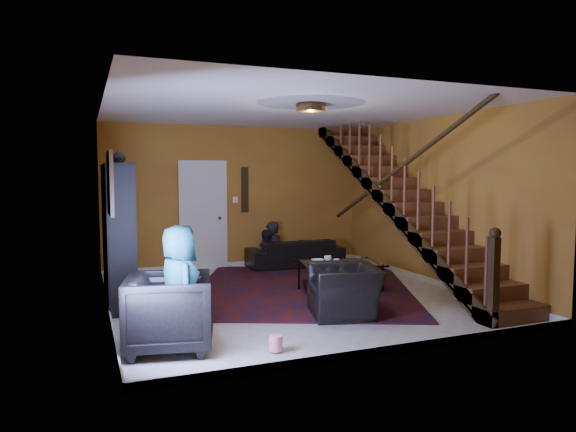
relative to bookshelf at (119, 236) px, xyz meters
name	(u,v)px	position (x,y,z in m)	size (l,w,h in m)	color
floor	(289,296)	(2.40, -0.60, -0.96)	(5.50, 5.50, 0.00)	beige
room	(185,283)	(1.07, 0.73, -0.91)	(5.50, 5.50, 5.50)	#AD8326
staircase	(408,202)	(4.53, -0.60, 0.43)	(0.95, 5.02, 3.18)	brown
bookshelf	(119,236)	(0.00, 0.00, 0.00)	(0.35, 1.80, 2.00)	black
door	(203,217)	(1.70, 2.12, 0.06)	(0.82, 0.05, 2.05)	silver
framed_picture	(110,183)	(-0.17, -1.50, 0.79)	(0.04, 0.74, 0.74)	maroon
wall_hanging	(245,190)	(2.55, 2.13, 0.59)	(0.14, 0.03, 0.90)	black
ceiling_fixture	(311,108)	(2.40, -1.40, 1.78)	(0.40, 0.40, 0.10)	#3F2814
rug	(303,289)	(2.79, -0.25, -0.95)	(3.37, 3.85, 0.02)	#450F0C
sofa	(295,253)	(3.47, 1.70, -0.69)	(1.91, 0.75, 0.56)	black
armchair_left	(170,312)	(0.35, -2.36, -0.56)	(0.87, 0.89, 0.81)	black
armchair_right	(345,290)	(2.71, -1.82, -0.64)	(0.99, 0.87, 0.65)	black
person_adult_a	(271,256)	(2.98, 1.75, -0.72)	(0.50, 0.33, 1.38)	black
person_adult_b	(265,260)	(2.86, 1.75, -0.80)	(0.59, 0.46, 1.22)	black
person_child	(179,288)	(0.45, -2.37, -0.30)	(0.65, 0.42, 1.32)	#175959
coffee_table	(340,275)	(3.30, -0.58, -0.70)	(1.35, 0.98, 0.46)	black
cup_a	(328,259)	(3.14, -0.45, -0.45)	(0.12, 0.12, 0.10)	#999999
cup_b	(336,262)	(3.15, -0.74, -0.46)	(0.10, 0.10, 0.09)	#999999
bowl	(318,261)	(2.97, -0.44, -0.48)	(0.20, 0.20, 0.05)	#999999
vase	(119,156)	(0.00, -0.50, 1.13)	(0.18, 0.18, 0.19)	#999999
popcorn_bucket	(276,343)	(1.36, -2.85, -0.86)	(0.14, 0.14, 0.16)	red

